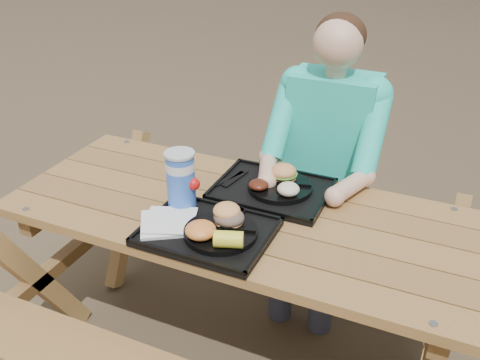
% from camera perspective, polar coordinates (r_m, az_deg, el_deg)
% --- Properties ---
extents(ground, '(60.00, 60.00, 0.00)m').
position_cam_1_polar(ground, '(2.53, 0.00, -17.71)').
color(ground, '#999999').
rests_on(ground, ground).
extents(picnic_table, '(1.80, 1.49, 0.75)m').
position_cam_1_polar(picnic_table, '(2.27, 0.00, -11.21)').
color(picnic_table, '#999999').
rests_on(picnic_table, ground).
extents(tray_near, '(0.45, 0.35, 0.02)m').
position_cam_1_polar(tray_near, '(1.91, -3.49, -5.62)').
color(tray_near, black).
rests_on(tray_near, picnic_table).
extents(tray_far, '(0.45, 0.35, 0.02)m').
position_cam_1_polar(tray_far, '(2.16, 3.43, -1.15)').
color(tray_far, black).
rests_on(tray_far, picnic_table).
extents(plate_near, '(0.26, 0.26, 0.02)m').
position_cam_1_polar(plate_near, '(1.87, -2.08, -5.59)').
color(plate_near, black).
rests_on(plate_near, tray_near).
extents(plate_far, '(0.26, 0.26, 0.02)m').
position_cam_1_polar(plate_far, '(2.15, 4.29, -0.73)').
color(plate_far, black).
rests_on(plate_far, tray_far).
extents(napkin_stack, '(0.25, 0.25, 0.02)m').
position_cam_1_polar(napkin_stack, '(1.94, -7.85, -4.48)').
color(napkin_stack, white).
rests_on(napkin_stack, tray_near).
extents(soda_cup, '(0.11, 0.11, 0.22)m').
position_cam_1_polar(soda_cup, '(1.99, -6.32, -0.11)').
color(soda_cup, blue).
rests_on(soda_cup, tray_near).
extents(condiment_bbq, '(0.05, 0.05, 0.03)m').
position_cam_1_polar(condiment_bbq, '(1.99, -1.86, -3.08)').
color(condiment_bbq, black).
rests_on(condiment_bbq, tray_near).
extents(condiment_mustard, '(0.05, 0.05, 0.03)m').
position_cam_1_polar(condiment_mustard, '(1.97, -0.16, -3.53)').
color(condiment_mustard, gold).
rests_on(condiment_mustard, tray_near).
extents(sandwich, '(0.10, 0.10, 0.11)m').
position_cam_1_polar(sandwich, '(1.87, -1.21, -3.19)').
color(sandwich, '#EFA154').
rests_on(sandwich, plate_near).
extents(mac_cheese, '(0.11, 0.11, 0.05)m').
position_cam_1_polar(mac_cheese, '(1.82, -4.23, -5.36)').
color(mac_cheese, '#EE903E').
rests_on(mac_cheese, plate_near).
extents(corn_cob, '(0.12, 0.12, 0.06)m').
position_cam_1_polar(corn_cob, '(1.77, -1.22, -6.34)').
color(corn_cob, '#FFF635').
rests_on(corn_cob, plate_near).
extents(cutlery_far, '(0.06, 0.16, 0.01)m').
position_cam_1_polar(cutlery_far, '(2.22, -0.54, 0.16)').
color(cutlery_far, black).
rests_on(cutlery_far, tray_far).
extents(burger, '(0.11, 0.11, 0.09)m').
position_cam_1_polar(burger, '(2.17, 4.69, 1.26)').
color(burger, '#EB9552').
rests_on(burger, plate_far).
extents(baked_beans, '(0.08, 0.08, 0.04)m').
position_cam_1_polar(baked_beans, '(2.10, 2.00, -0.50)').
color(baked_beans, '#4F1C0F').
rests_on(baked_beans, plate_far).
extents(potato_salad, '(0.09, 0.09, 0.05)m').
position_cam_1_polar(potato_salad, '(2.07, 5.18, -0.97)').
color(potato_salad, '#EFE3CA').
rests_on(potato_salad, plate_far).
extents(diner, '(0.48, 0.84, 1.28)m').
position_cam_1_polar(diner, '(2.54, 9.22, 0.33)').
color(diner, teal).
rests_on(diner, ground).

